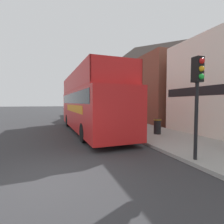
% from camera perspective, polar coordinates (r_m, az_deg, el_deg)
% --- Properties ---
extents(ground_plane, '(144.00, 144.00, 0.00)m').
position_cam_1_polar(ground_plane, '(25.99, -19.27, -1.70)').
color(ground_plane, '#333335').
extents(sidewalk, '(3.96, 108.00, 0.14)m').
position_cam_1_polar(sidewalk, '(23.86, -3.52, -1.77)').
color(sidewalk, '#999993').
rests_on(sidewalk, ground_plane).
extents(brick_terrace_rear, '(6.00, 20.93, 9.94)m').
position_cam_1_polar(brick_terrace_rear, '(25.68, 7.37, 9.51)').
color(brick_terrace_rear, brown).
rests_on(brick_terrace_rear, ground_plane).
extents(tour_bus, '(2.95, 11.19, 4.15)m').
position_cam_1_polar(tour_bus, '(12.81, -7.40, 2.02)').
color(tour_bus, red).
rests_on(tour_bus, ground_plane).
extents(parked_car_ahead_of_bus, '(1.84, 3.99, 1.43)m').
position_cam_1_polar(parked_car_ahead_of_bus, '(21.20, -10.14, -0.79)').
color(parked_car_ahead_of_bus, maroon).
rests_on(parked_car_ahead_of_bus, ground_plane).
extents(traffic_signal, '(0.28, 0.42, 3.53)m').
position_cam_1_polar(traffic_signal, '(6.67, 26.19, 7.99)').
color(traffic_signal, black).
rests_on(traffic_signal, sidewalk).
extents(lamp_post_nearest, '(0.35, 0.35, 4.29)m').
position_cam_1_polar(lamp_post_nearest, '(10.52, 8.12, 8.57)').
color(lamp_post_nearest, black).
rests_on(lamp_post_nearest, sidewalk).
extents(lamp_post_second, '(0.35, 0.35, 4.96)m').
position_cam_1_polar(lamp_post_second, '(17.85, -2.76, 7.72)').
color(lamp_post_second, black).
rests_on(lamp_post_second, sidewalk).
extents(lamp_post_third, '(0.35, 0.35, 4.61)m').
position_cam_1_polar(lamp_post_third, '(25.36, -7.59, 5.86)').
color(lamp_post_third, black).
rests_on(lamp_post_third, sidewalk).
extents(litter_bin, '(0.48, 0.48, 0.94)m').
position_cam_1_polar(litter_bin, '(11.38, 14.59, -4.46)').
color(litter_bin, black).
rests_on(litter_bin, sidewalk).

